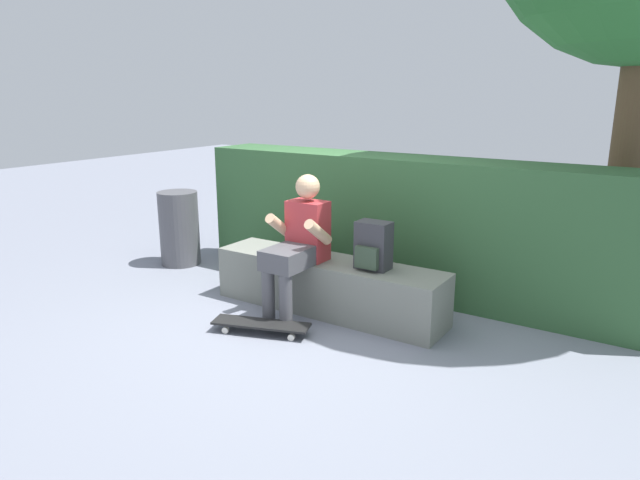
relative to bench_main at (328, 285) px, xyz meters
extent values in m
plane|color=gray|center=(0.00, -0.36, -0.24)|extent=(24.00, 24.00, 0.00)
cube|color=slate|center=(0.00, 0.00, 0.00)|extent=(2.15, 0.49, 0.47)
cube|color=#B73338|center=(-0.16, -0.07, 0.50)|extent=(0.34, 0.22, 0.52)
sphere|color=#D8AD84|center=(-0.16, -0.07, 0.88)|extent=(0.21, 0.21, 0.21)
cube|color=#4C4C51|center=(-0.16, -0.38, 0.32)|extent=(0.32, 0.40, 0.17)
cylinder|color=#4C4C51|center=(-0.25, -0.53, 0.00)|extent=(0.11, 0.11, 0.47)
cylinder|color=#4C4C51|center=(-0.07, -0.53, 0.00)|extent=(0.11, 0.11, 0.47)
cylinder|color=#D8AD84|center=(-0.36, -0.21, 0.54)|extent=(0.09, 0.33, 0.27)
cylinder|color=#D8AD84|center=(0.04, -0.21, 0.54)|extent=(0.09, 0.33, 0.27)
cube|color=black|center=(-0.19, -0.71, -0.16)|extent=(0.82, 0.45, 0.02)
cylinder|color=silver|center=(0.05, -0.55, -0.21)|extent=(0.06, 0.05, 0.05)
cylinder|color=silver|center=(0.10, -0.69, -0.21)|extent=(0.06, 0.05, 0.05)
cylinder|color=silver|center=(-0.48, -0.73, -0.21)|extent=(0.06, 0.05, 0.05)
cylinder|color=silver|center=(-0.43, -0.87, -0.21)|extent=(0.06, 0.05, 0.05)
cube|color=#333338|center=(0.44, 0.00, 0.44)|extent=(0.28, 0.18, 0.40)
cube|color=#324432|center=(0.44, -0.11, 0.36)|extent=(0.20, 0.05, 0.18)
cube|color=#305A32|center=(0.39, 0.89, 0.42)|extent=(4.49, 0.60, 1.31)
cylinder|color=brown|center=(2.09, 1.49, 1.25)|extent=(0.29, 0.29, 2.97)
cylinder|color=#4C4C51|center=(-2.17, 0.29, 0.18)|extent=(0.44, 0.44, 0.83)
camera|label=1|loc=(2.52, -4.00, 1.67)|focal=31.62mm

